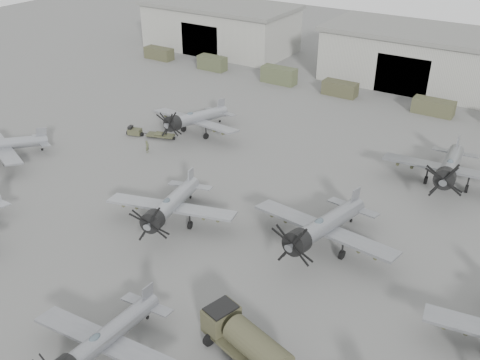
% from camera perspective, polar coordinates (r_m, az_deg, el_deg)
% --- Properties ---
extents(ground, '(220.00, 220.00, 0.00)m').
position_cam_1_polar(ground, '(43.20, -7.05, -12.65)').
color(ground, '#555553').
rests_on(ground, ground).
extents(hangar_left, '(29.00, 14.80, 8.70)m').
position_cam_1_polar(hangar_left, '(107.44, -2.11, 16.08)').
color(hangar_left, gray).
rests_on(hangar_left, ground).
extents(hangar_center, '(29.00, 14.80, 8.70)m').
position_cam_1_polar(hangar_center, '(91.99, 18.30, 12.42)').
color(hangar_center, gray).
rests_on(hangar_center, ground).
extents(support_truck_0, '(5.52, 2.20, 2.11)m').
position_cam_1_polar(support_truck_0, '(102.47, -8.64, 13.21)').
color(support_truck_0, '#3C3C27').
rests_on(support_truck_0, ground).
extents(support_truck_1, '(5.07, 2.20, 2.40)m').
position_cam_1_polar(support_truck_1, '(95.23, -2.98, 12.36)').
color(support_truck_1, '#3D422B').
rests_on(support_truck_1, ground).
extents(support_truck_2, '(5.77, 2.20, 2.64)m').
position_cam_1_polar(support_truck_2, '(88.49, 4.17, 11.09)').
color(support_truck_2, '#40462E').
rests_on(support_truck_2, ground).
extents(support_truck_3, '(5.29, 2.20, 2.15)m').
position_cam_1_polar(support_truck_3, '(84.29, 10.61, 9.56)').
color(support_truck_3, '#3B3B26').
rests_on(support_truck_3, ground).
extents(support_truck_4, '(5.70, 2.20, 2.13)m').
position_cam_1_polar(support_truck_4, '(80.50, 19.93, 7.34)').
color(support_truck_4, '#3F3F29').
rests_on(support_truck_4, ground).
extents(aircraft_near_1, '(11.29, 10.16, 4.50)m').
position_cam_1_polar(aircraft_near_1, '(38.13, -14.54, -16.29)').
color(aircraft_near_1, gray).
rests_on(aircraft_near_1, ground).
extents(aircraft_mid_1, '(12.52, 11.27, 5.00)m').
position_cam_1_polar(aircraft_mid_1, '(50.32, -7.52, -2.73)').
color(aircraft_mid_1, '#909398').
rests_on(aircraft_mid_1, ground).
extents(aircraft_mid_2, '(13.70, 12.33, 5.45)m').
position_cam_1_polar(aircraft_mid_2, '(47.09, 8.76, -4.99)').
color(aircraft_mid_2, gray).
rests_on(aircraft_mid_2, ground).
extents(aircraft_far_0, '(12.73, 11.46, 5.08)m').
position_cam_1_polar(aircraft_far_0, '(68.76, -5.00, 6.52)').
color(aircraft_far_0, gray).
rests_on(aircraft_far_0, ground).
extents(aircraft_far_1, '(13.91, 12.52, 5.54)m').
position_cam_1_polar(aircraft_far_1, '(60.21, 21.44, 1.27)').
color(aircraft_far_1, gray).
rests_on(aircraft_far_1, ground).
extents(fuel_tanker, '(7.81, 4.39, 2.86)m').
position_cam_1_polar(fuel_tanker, '(37.63, 0.76, -16.71)').
color(fuel_tanker, '#3C3B27').
rests_on(fuel_tanker, ground).
extents(tug_trailer, '(6.23, 3.03, 1.24)m').
position_cam_1_polar(tug_trailer, '(70.07, -10.15, 4.96)').
color(tug_trailer, '#373825').
rests_on(tug_trailer, ground).
extents(ground_crew, '(0.48, 0.63, 1.55)m').
position_cam_1_polar(ground_crew, '(65.53, -9.86, 3.53)').
color(ground_crew, '#43482F').
rests_on(ground_crew, ground).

